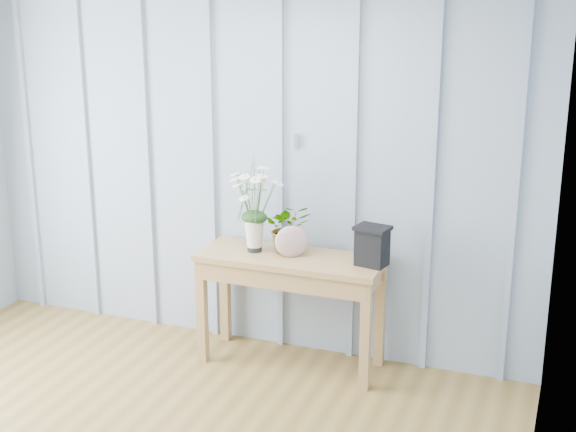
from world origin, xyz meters
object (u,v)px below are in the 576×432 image
at_px(felt_disc_vessel, 291,242).
at_px(carved_box, 372,245).
at_px(daisy_vase, 254,196).
at_px(sideboard, 291,273).

xyz_separation_m(felt_disc_vessel, carved_box, (0.52, 0.03, 0.02)).
xyz_separation_m(daisy_vase, carved_box, (0.78, 0.00, -0.24)).
height_order(daisy_vase, felt_disc_vessel, daisy_vase).
relative_size(sideboard, carved_box, 4.77).
distance_m(sideboard, felt_disc_vessel, 0.22).
bearing_deg(felt_disc_vessel, sideboard, 93.28).
height_order(sideboard, felt_disc_vessel, felt_disc_vessel).
relative_size(felt_disc_vessel, carved_box, 0.83).
distance_m(felt_disc_vessel, carved_box, 0.52).
bearing_deg(sideboard, felt_disc_vessel, -61.18).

